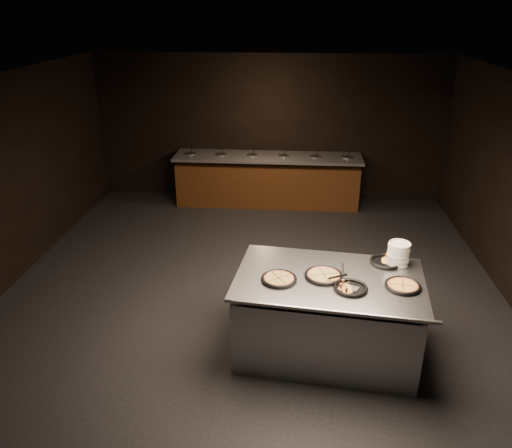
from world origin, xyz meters
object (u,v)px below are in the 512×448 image
object	(u,v)px
plate_stack	(399,254)
pan_cheese_whole	(324,275)
serving_counter	(327,317)
pan_veggie_whole	(279,279)

from	to	relation	value
plate_stack	pan_cheese_whole	size ratio (longest dim) A/B	0.63
serving_counter	pan_veggie_whole	bearing A→B (deg)	-163.38
pan_cheese_whole	pan_veggie_whole	bearing A→B (deg)	-166.87
serving_counter	pan_veggie_whole	size ratio (longest dim) A/B	5.54
plate_stack	pan_cheese_whole	world-z (taller)	plate_stack
pan_veggie_whole	plate_stack	bearing A→B (deg)	19.53
pan_veggie_whole	pan_cheese_whole	distance (m)	0.50
serving_counter	plate_stack	bearing A→B (deg)	31.48
plate_stack	pan_cheese_whole	bearing A→B (deg)	-157.04
serving_counter	pan_cheese_whole	world-z (taller)	pan_cheese_whole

